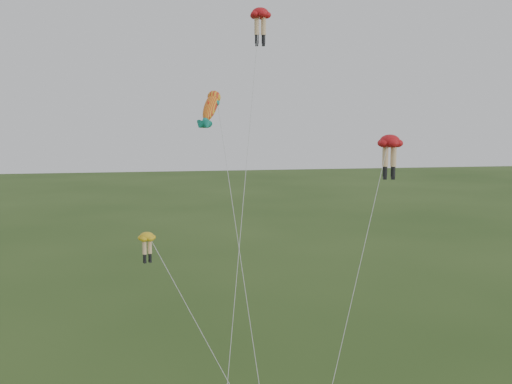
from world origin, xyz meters
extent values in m
ellipsoid|color=red|center=(1.66, 12.87, 22.92)|extent=(1.76, 1.76, 0.79)
cylinder|color=#EFC18D|center=(1.42, 12.89, 21.98)|extent=(0.35, 0.35, 1.21)
cylinder|color=black|center=(1.42, 12.89, 21.07)|extent=(0.28, 0.28, 0.61)
cube|color=black|center=(1.42, 12.89, 20.68)|extent=(0.24, 0.37, 0.18)
cylinder|color=#EFC18D|center=(1.90, 12.84, 21.98)|extent=(0.35, 0.35, 1.21)
cylinder|color=black|center=(1.90, 12.84, 21.07)|extent=(0.28, 0.28, 0.61)
cube|color=black|center=(1.90, 12.84, 20.68)|extent=(0.24, 0.37, 0.18)
cylinder|color=silver|center=(-0.63, 5.83, 11.76)|extent=(4.61, 14.10, 23.10)
ellipsoid|color=red|center=(7.99, 4.03, 13.96)|extent=(1.98, 1.98, 0.80)
cylinder|color=#EFC18D|center=(7.76, 4.10, 13.02)|extent=(0.36, 0.36, 1.22)
cylinder|color=black|center=(7.76, 4.10, 12.10)|extent=(0.28, 0.28, 0.61)
cube|color=black|center=(7.76, 4.10, 11.70)|extent=(0.29, 0.40, 0.18)
cylinder|color=#EFC18D|center=(8.23, 3.96, 13.02)|extent=(0.36, 0.36, 1.22)
cylinder|color=black|center=(8.23, 3.96, 12.10)|extent=(0.28, 0.28, 0.61)
cube|color=black|center=(8.23, 3.96, 11.70)|extent=(0.29, 0.40, 0.18)
cylinder|color=silver|center=(4.99, 0.74, 7.29)|extent=(6.04, 6.63, 14.15)
ellipsoid|color=gold|center=(-6.66, 2.47, 8.90)|extent=(1.28, 1.28, 0.50)
cylinder|color=#EFC18D|center=(-6.80, 2.42, 8.31)|extent=(0.22, 0.22, 0.76)
cylinder|color=black|center=(-6.80, 2.42, 7.74)|extent=(0.17, 0.17, 0.38)
cube|color=black|center=(-6.80, 2.42, 7.50)|extent=(0.19, 0.25, 0.11)
cylinder|color=#EFC18D|center=(-6.52, 2.53, 8.31)|extent=(0.22, 0.22, 0.76)
cylinder|color=black|center=(-6.52, 2.53, 7.74)|extent=(0.17, 0.17, 0.38)
cube|color=black|center=(-6.52, 2.53, 7.50)|extent=(0.19, 0.25, 0.11)
cylinder|color=silver|center=(-4.23, 0.25, 4.68)|extent=(4.90, 4.48, 8.95)
ellipsoid|color=#FAAD1F|center=(-2.53, 7.72, 16.12)|extent=(1.95, 2.56, 2.46)
sphere|color=#FAAD1F|center=(-2.53, 7.72, 16.12)|extent=(1.40, 1.55, 1.27)
cone|color=#148375|center=(-2.53, 7.72, 16.12)|extent=(1.19, 1.39, 1.20)
cone|color=#148375|center=(-2.53, 7.72, 16.12)|extent=(1.19, 1.39, 1.20)
cone|color=#148375|center=(-2.53, 7.72, 16.12)|extent=(0.67, 0.78, 0.67)
cone|color=#148375|center=(-2.53, 7.72, 16.12)|extent=(0.67, 0.78, 0.67)
cone|color=red|center=(-2.53, 7.72, 16.12)|extent=(0.71, 0.79, 0.66)
cylinder|color=silver|center=(-1.79, 2.73, 8.17)|extent=(1.52, 10.02, 15.91)
camera|label=1|loc=(-6.43, -28.65, 15.08)|focal=40.00mm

